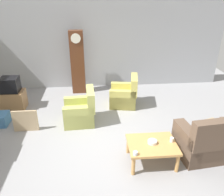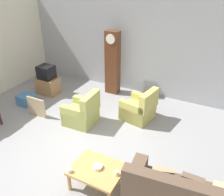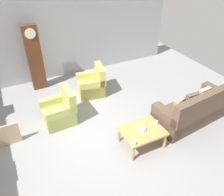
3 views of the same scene
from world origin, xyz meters
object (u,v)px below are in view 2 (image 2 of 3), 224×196
at_px(tv_stand_cabinet, 48,86).
at_px(cup_white_porcelain, 117,173).
at_px(framed_picture_leaning, 36,107).
at_px(tv_crt, 46,72).
at_px(bowl_white_stacked, 98,167).
at_px(coffee_table_wood, 97,171).
at_px(grandfather_clock, 113,63).
at_px(cup_blue_rimmed, 70,171).
at_px(armchair_olive_near, 82,113).
at_px(armchair_olive_far, 139,109).
at_px(storage_box_blue, 26,100).

distance_m(tv_stand_cabinet, cup_white_porcelain, 4.68).
relative_size(framed_picture_leaning, cup_white_porcelain, 6.16).
relative_size(tv_crt, bowl_white_stacked, 2.64).
relative_size(coffee_table_wood, cup_white_porcelain, 9.85).
bearing_deg(grandfather_clock, tv_crt, -150.72).
bearing_deg(cup_blue_rimmed, armchair_olive_near, 118.28).
bearing_deg(tv_stand_cabinet, cup_blue_rimmed, -43.86).
distance_m(tv_crt, framed_picture_leaning, 1.51).
xyz_separation_m(armchair_olive_far, cup_white_porcelain, (0.58, -2.56, 0.19)).
bearing_deg(cup_white_porcelain, tv_crt, 145.86).
bearing_deg(cup_blue_rimmed, armchair_olive_far, 85.81).
bearing_deg(storage_box_blue, cup_blue_rimmed, -32.83).
relative_size(coffee_table_wood, framed_picture_leaning, 1.60).
bearing_deg(framed_picture_leaning, storage_box_blue, 154.90).
distance_m(grandfather_clock, cup_white_porcelain, 4.22).
bearing_deg(cup_blue_rimmed, bowl_white_stacked, 38.79).
relative_size(cup_blue_rimmed, bowl_white_stacked, 0.45).
bearing_deg(coffee_table_wood, framed_picture_leaning, 153.76).
distance_m(cup_white_porcelain, cup_blue_rimmed, 0.86).
xyz_separation_m(armchair_olive_near, tv_stand_cabinet, (-2.01, 0.97, -0.03)).
height_order(coffee_table_wood, tv_stand_cabinet, tv_stand_cabinet).
height_order(armchair_olive_far, coffee_table_wood, armchair_olive_far).
bearing_deg(cup_blue_rimmed, storage_box_blue, 147.17).
height_order(framed_picture_leaning, cup_white_porcelain, framed_picture_leaning).
relative_size(armchair_olive_near, storage_box_blue, 2.06).
distance_m(tv_stand_cabinet, bowl_white_stacked, 4.37).
bearing_deg(framed_picture_leaning, cup_blue_rimmed, -35.04).
distance_m(armchair_olive_near, coffee_table_wood, 2.23).
xyz_separation_m(coffee_table_wood, bowl_white_stacked, (0.00, 0.01, 0.09)).
relative_size(framed_picture_leaning, bowl_white_stacked, 3.30).
height_order(armchair_olive_far, bowl_white_stacked, armchair_olive_far).
distance_m(coffee_table_wood, tv_crt, 4.38).
height_order(armchair_olive_far, cup_white_porcelain, armchair_olive_far).
relative_size(armchair_olive_near, tv_stand_cabinet, 1.35).
relative_size(coffee_table_wood, storage_box_blue, 2.15).
bearing_deg(coffee_table_wood, cup_blue_rimmed, -142.28).
bearing_deg(armchair_olive_near, cup_blue_rimmed, -61.72).
bearing_deg(armchair_olive_near, tv_stand_cabinet, 154.22).
bearing_deg(tv_stand_cabinet, armchair_olive_far, -1.19).
xyz_separation_m(grandfather_clock, bowl_white_stacked, (1.60, -3.69, -0.56)).
bearing_deg(coffee_table_wood, bowl_white_stacked, 78.98).
height_order(tv_crt, cup_white_porcelain, tv_crt).
height_order(tv_crt, cup_blue_rimmed, tv_crt).
distance_m(coffee_table_wood, storage_box_blue, 3.98).
distance_m(armchair_olive_near, cup_blue_rimmed, 2.26).
relative_size(armchair_olive_far, tv_crt, 1.92).
xyz_separation_m(armchair_olive_far, coffee_table_wood, (0.18, -2.58, 0.07)).
height_order(tv_crt, bowl_white_stacked, tv_crt).
distance_m(armchair_olive_far, coffee_table_wood, 2.59).
height_order(tv_crt, storage_box_blue, tv_crt).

